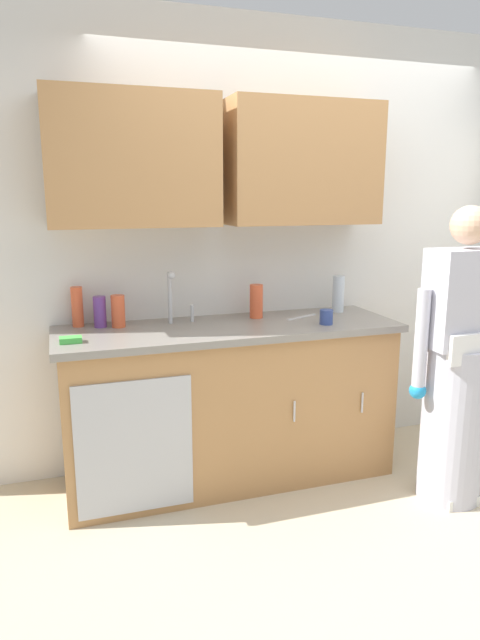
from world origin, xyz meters
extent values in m
plane|color=beige|center=(0.00, 0.00, 0.00)|extent=(9.00, 9.00, 0.00)
cube|color=silver|center=(0.00, 1.05, 1.35)|extent=(4.80, 0.10, 2.70)
cube|color=#B27F4C|center=(-1.04, 0.83, 1.85)|extent=(0.91, 0.34, 0.70)
cube|color=#B27F4C|center=(-0.05, 0.83, 1.85)|extent=(0.91, 0.34, 0.70)
cube|color=#B27F4C|center=(-0.55, 0.70, 0.45)|extent=(1.90, 0.60, 0.90)
cube|color=#B7BABF|center=(-1.15, 0.39, 0.41)|extent=(0.60, 0.01, 0.72)
cylinder|color=silver|center=(-0.27, 0.39, 0.50)|extent=(0.01, 0.01, 0.12)
cylinder|color=silver|center=(0.16, 0.39, 0.50)|extent=(0.01, 0.01, 0.12)
cube|color=gray|center=(-0.55, 0.70, 0.92)|extent=(1.96, 0.66, 0.04)
cube|color=#B7BABF|center=(-0.82, 0.70, 0.92)|extent=(0.50, 0.36, 0.03)
cylinder|color=#B7BABF|center=(-0.86, 0.85, 1.09)|extent=(0.02, 0.02, 0.30)
sphere|color=#B7BABF|center=(-0.86, 0.79, 1.23)|extent=(0.04, 0.04, 0.04)
cylinder|color=#B7BABF|center=(-0.73, 0.85, 0.99)|extent=(0.02, 0.02, 0.10)
cube|color=white|center=(0.55, 0.06, 0.03)|extent=(0.20, 0.26, 0.06)
cylinder|color=silver|center=(0.55, 0.08, 0.44)|extent=(0.34, 0.34, 0.88)
cube|color=silver|center=(0.55, 0.08, 1.14)|extent=(0.38, 0.22, 0.52)
sphere|color=#D8AB88|center=(0.55, 0.08, 1.52)|extent=(0.20, 0.20, 0.20)
cube|color=white|center=(0.55, -0.04, 0.90)|extent=(0.32, 0.04, 0.16)
cylinder|color=silver|center=(0.32, 0.10, 0.93)|extent=(0.07, 0.07, 0.55)
sphere|color=#1E8CCC|center=(0.32, 0.10, 0.65)|extent=(0.09, 0.09, 0.09)
cylinder|color=#E05933|center=(-1.16, 0.85, 1.03)|extent=(0.08, 0.08, 0.18)
cylinder|color=silver|center=(0.23, 0.85, 1.06)|extent=(0.07, 0.07, 0.23)
cylinder|color=#66388C|center=(-1.25, 0.88, 1.03)|extent=(0.07, 0.07, 0.18)
cylinder|color=#E05933|center=(-0.33, 0.84, 1.04)|extent=(0.08, 0.08, 0.20)
cylinder|color=#E05933|center=(-1.37, 0.93, 1.05)|extent=(0.06, 0.06, 0.23)
cylinder|color=#33478C|center=(-0.01, 0.54, 0.98)|extent=(0.08, 0.08, 0.09)
cube|color=silver|center=(-0.07, 0.76, 0.94)|extent=(0.23, 0.12, 0.01)
cube|color=#4CBF4C|center=(-1.43, 0.57, 0.96)|extent=(0.11, 0.07, 0.03)
camera|label=1|loc=(-1.47, -2.32, 1.67)|focal=31.69mm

